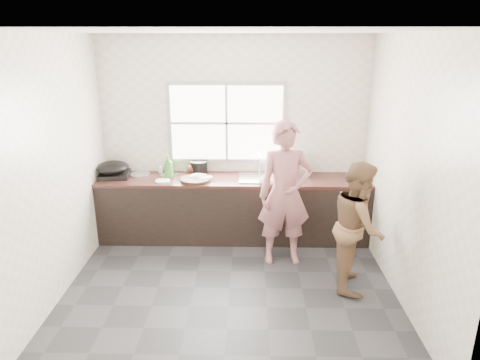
{
  "coord_description": "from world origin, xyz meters",
  "views": [
    {
      "loc": [
        0.2,
        -4.13,
        2.64
      ],
      "look_at": [
        0.1,
        0.65,
        1.05
      ],
      "focal_mm": 32.0,
      "sensor_mm": 36.0,
      "label": 1
    }
  ],
  "objects_px": {
    "plate_food": "(163,181)",
    "bottle_brown_tall": "(169,167)",
    "wok": "(113,167)",
    "bowl_held": "(264,182)",
    "cutting_board": "(195,179)",
    "bottle_green": "(169,166)",
    "bottle_brown_short": "(192,168)",
    "black_pot": "(199,167)",
    "burner": "(115,175)",
    "person_side": "(358,226)",
    "glass_jar": "(160,170)",
    "pot_lid_right": "(169,175)",
    "bowl_crabs": "(272,181)",
    "pot_lid_left": "(140,174)",
    "woman": "(285,198)",
    "bowl_mince": "(198,177)",
    "dish_rack": "(297,165)"
  },
  "relations": [
    {
      "from": "bottle_brown_tall",
      "to": "wok",
      "type": "relative_size",
      "value": 0.39
    },
    {
      "from": "black_pot",
      "to": "bottle_green",
      "type": "height_order",
      "value": "bottle_green"
    },
    {
      "from": "cutting_board",
      "to": "glass_jar",
      "type": "height_order",
      "value": "glass_jar"
    },
    {
      "from": "bottle_green",
      "to": "burner",
      "type": "height_order",
      "value": "bottle_green"
    },
    {
      "from": "woman",
      "to": "pot_lid_right",
      "type": "relative_size",
      "value": 6.66
    },
    {
      "from": "bowl_mince",
      "to": "bowl_crabs",
      "type": "bearing_deg",
      "value": -9.96
    },
    {
      "from": "cutting_board",
      "to": "bottle_green",
      "type": "xyz_separation_m",
      "value": [
        -0.37,
        0.13,
        0.14
      ]
    },
    {
      "from": "bowl_mince",
      "to": "wok",
      "type": "relative_size",
      "value": 0.48
    },
    {
      "from": "bottle_brown_tall",
      "to": "bottle_brown_short",
      "type": "distance_m",
      "value": 0.32
    },
    {
      "from": "woman",
      "to": "bowl_mince",
      "type": "distance_m",
      "value": 1.26
    },
    {
      "from": "bowl_mince",
      "to": "bottle_brown_tall",
      "type": "distance_m",
      "value": 0.52
    },
    {
      "from": "bowl_crabs",
      "to": "wok",
      "type": "height_order",
      "value": "wok"
    },
    {
      "from": "woman",
      "to": "bowl_crabs",
      "type": "xyz_separation_m",
      "value": [
        -0.14,
        0.43,
        0.07
      ]
    },
    {
      "from": "bowl_held",
      "to": "pot_lid_right",
      "type": "relative_size",
      "value": 0.7
    },
    {
      "from": "person_side",
      "to": "woman",
      "type": "bearing_deg",
      "value": 63.56
    },
    {
      "from": "black_pot",
      "to": "burner",
      "type": "bearing_deg",
      "value": -170.55
    },
    {
      "from": "cutting_board",
      "to": "bottle_green",
      "type": "distance_m",
      "value": 0.41
    },
    {
      "from": "burner",
      "to": "person_side",
      "type": "bearing_deg",
      "value": -22.23
    },
    {
      "from": "glass_jar",
      "to": "wok",
      "type": "xyz_separation_m",
      "value": [
        -0.59,
        -0.23,
        0.09
      ]
    },
    {
      "from": "bowl_held",
      "to": "bottle_brown_short",
      "type": "relative_size",
      "value": 1.08
    },
    {
      "from": "wok",
      "to": "bowl_held",
      "type": "bearing_deg",
      "value": -6.07
    },
    {
      "from": "bowl_crabs",
      "to": "glass_jar",
      "type": "bearing_deg",
      "value": 163.86
    },
    {
      "from": "bowl_held",
      "to": "wok",
      "type": "height_order",
      "value": "wok"
    },
    {
      "from": "plate_food",
      "to": "pot_lid_left",
      "type": "height_order",
      "value": "plate_food"
    },
    {
      "from": "bowl_crabs",
      "to": "wok",
      "type": "bearing_deg",
      "value": 174.19
    },
    {
      "from": "bowl_crabs",
      "to": "pot_lid_right",
      "type": "relative_size",
      "value": 0.87
    },
    {
      "from": "plate_food",
      "to": "bottle_brown_tall",
      "type": "distance_m",
      "value": 0.38
    },
    {
      "from": "black_pot",
      "to": "bottle_brown_tall",
      "type": "height_order",
      "value": "black_pot"
    },
    {
      "from": "bottle_green",
      "to": "bottle_brown_short",
      "type": "bearing_deg",
      "value": 33.21
    },
    {
      "from": "bowl_mince",
      "to": "plate_food",
      "type": "bearing_deg",
      "value": -167.38
    },
    {
      "from": "cutting_board",
      "to": "bottle_brown_short",
      "type": "height_order",
      "value": "bottle_brown_short"
    },
    {
      "from": "plate_food",
      "to": "woman",
      "type": "bearing_deg",
      "value": -17.73
    },
    {
      "from": "woman",
      "to": "person_side",
      "type": "height_order",
      "value": "woman"
    },
    {
      "from": "bowl_crabs",
      "to": "burner",
      "type": "bearing_deg",
      "value": 173.15
    },
    {
      "from": "bowl_crabs",
      "to": "bottle_brown_tall",
      "type": "height_order",
      "value": "bottle_brown_tall"
    },
    {
      "from": "burner",
      "to": "pot_lid_right",
      "type": "relative_size",
      "value": 1.55
    },
    {
      "from": "cutting_board",
      "to": "bowl_crabs",
      "type": "distance_m",
      "value": 1.0
    },
    {
      "from": "person_side",
      "to": "wok",
      "type": "distance_m",
      "value": 3.24
    },
    {
      "from": "bottle_brown_tall",
      "to": "bottle_brown_short",
      "type": "height_order",
      "value": "bottle_brown_tall"
    },
    {
      "from": "bottle_brown_short",
      "to": "burner",
      "type": "relative_size",
      "value": 0.42
    },
    {
      "from": "cutting_board",
      "to": "dish_rack",
      "type": "bearing_deg",
      "value": 13.08
    },
    {
      "from": "burner",
      "to": "pot_lid_right",
      "type": "height_order",
      "value": "burner"
    },
    {
      "from": "bottle_brown_short",
      "to": "dish_rack",
      "type": "distance_m",
      "value": 1.44
    },
    {
      "from": "bottle_green",
      "to": "burner",
      "type": "relative_size",
      "value": 0.82
    },
    {
      "from": "dish_rack",
      "to": "pot_lid_left",
      "type": "relative_size",
      "value": 1.29
    },
    {
      "from": "bowl_mince",
      "to": "pot_lid_left",
      "type": "relative_size",
      "value": 0.74
    },
    {
      "from": "bowl_mince",
      "to": "bottle_brown_tall",
      "type": "height_order",
      "value": "bottle_brown_tall"
    },
    {
      "from": "bowl_held",
      "to": "pot_lid_right",
      "type": "height_order",
      "value": "bowl_held"
    },
    {
      "from": "glass_jar",
      "to": "bottle_brown_short",
      "type": "bearing_deg",
      "value": -4.68
    },
    {
      "from": "person_side",
      "to": "glass_jar",
      "type": "relative_size",
      "value": 15.53
    }
  ]
}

